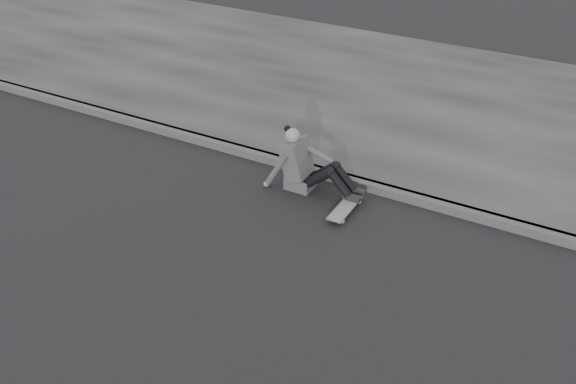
% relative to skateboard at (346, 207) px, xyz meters
% --- Properties ---
extents(ground, '(80.00, 80.00, 0.00)m').
position_rel_skateboard_xyz_m(ground, '(-0.35, -1.94, -0.07)').
color(ground, black).
rests_on(ground, ground).
extents(curb, '(24.00, 0.16, 0.12)m').
position_rel_skateboard_xyz_m(curb, '(-0.35, 0.64, -0.01)').
color(curb, '#474747').
rests_on(curb, ground).
extents(sidewalk, '(24.00, 6.00, 0.12)m').
position_rel_skateboard_xyz_m(sidewalk, '(-0.35, 3.66, -0.01)').
color(sidewalk, '#343434').
rests_on(sidewalk, ground).
extents(skateboard, '(0.20, 0.78, 0.09)m').
position_rel_skateboard_xyz_m(skateboard, '(0.00, 0.00, 0.00)').
color(skateboard, '#ABABA5').
rests_on(skateboard, ground).
extents(seated_woman, '(1.38, 0.46, 0.88)m').
position_rel_skateboard_xyz_m(seated_woman, '(-0.73, 0.25, 0.29)').
color(seated_woman, '#49494B').
rests_on(seated_woman, ground).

